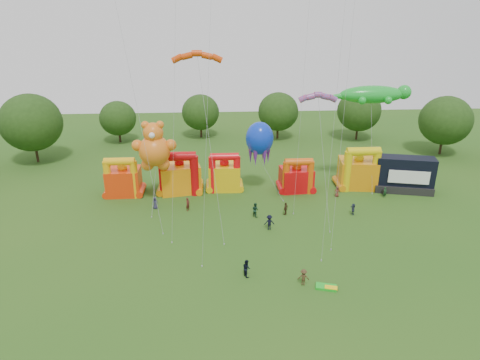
{
  "coord_description": "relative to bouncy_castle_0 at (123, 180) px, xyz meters",
  "views": [
    {
      "loc": [
        -5.15,
        -31.34,
        25.29
      ],
      "look_at": [
        -2.2,
        18.0,
        5.44
      ],
      "focal_mm": 32.0,
      "sensor_mm": 36.0,
      "label": 1
    }
  ],
  "objects": [
    {
      "name": "parafoil_kites",
      "position": [
        7.43,
        -9.32,
        11.94
      ],
      "size": [
        27.86,
        11.23,
        32.32
      ],
      "color": "#D43C0A",
      "rests_on": "ground"
    },
    {
      "name": "tree_ring",
      "position": [
        17.43,
        -26.25,
        3.95
      ],
      "size": [
        121.38,
        123.46,
        12.07
      ],
      "color": "#352314",
      "rests_on": "ground"
    },
    {
      "name": "spectator_3",
      "position": [
        19.8,
        -11.9,
        -1.33
      ],
      "size": [
        1.29,
        0.77,
        1.96
      ],
      "primitive_type": "imported",
      "rotation": [
        0.0,
        0.0,
        3.17
      ],
      "color": "black",
      "rests_on": "ground"
    },
    {
      "name": "folded_kite_bundle",
      "position": [
        23.93,
        -24.11,
        -2.17
      ],
      "size": [
        2.2,
        1.51,
        0.31
      ],
      "color": "green",
      "rests_on": "ground"
    },
    {
      "name": "gecko_kite",
      "position": [
        35.95,
        1.24,
        9.88
      ],
      "size": [
        12.32,
        5.85,
        15.32
      ],
      "color": "green",
      "rests_on": "ground"
    },
    {
      "name": "spectator_4",
      "position": [
        22.45,
        -7.97,
        -1.43
      ],
      "size": [
        0.97,
        1.09,
        1.77
      ],
      "primitive_type": "imported",
      "rotation": [
        0.0,
        0.0,
        4.07
      ],
      "color": "#3F2D19",
      "rests_on": "ground"
    },
    {
      "name": "bouncy_castle_3",
      "position": [
        25.3,
        -0.02,
        -0.23
      ],
      "size": [
        4.89,
        4.07,
        5.43
      ],
      "color": "red",
      "rests_on": "ground"
    },
    {
      "name": "stage_trailer",
      "position": [
        41.15,
        -1.02,
        0.23
      ],
      "size": [
        8.75,
        4.91,
        5.28
      ],
      "color": "black",
      "rests_on": "ground"
    },
    {
      "name": "spectator_0",
      "position": [
        5.07,
        -5.09,
        -1.47
      ],
      "size": [
        0.93,
        0.73,
        1.68
      ],
      "primitive_type": "imported",
      "rotation": [
        0.0,
        0.0,
        0.27
      ],
      "color": "#2B2945",
      "rests_on": "ground"
    },
    {
      "name": "spectator_1",
      "position": [
        9.55,
        -5.95,
        -1.38
      ],
      "size": [
        0.74,
        0.81,
        1.87
      ],
      "primitive_type": "imported",
      "rotation": [
        0.0,
        0.0,
        1.0
      ],
      "color": "#4D1A16",
      "rests_on": "ground"
    },
    {
      "name": "bouncy_castle_4",
      "position": [
        34.81,
        0.77,
        0.24
      ],
      "size": [
        5.95,
        4.99,
        6.74
      ],
      "color": "orange",
      "rests_on": "ground"
    },
    {
      "name": "spectator_2",
      "position": [
        18.41,
        -8.24,
        -1.35
      ],
      "size": [
        1.16,
        1.18,
        1.92
      ],
      "primitive_type": "imported",
      "rotation": [
        0.0,
        0.0,
        2.27
      ],
      "color": "#153625",
      "rests_on": "ground"
    },
    {
      "name": "ground",
      "position": [
        18.59,
        -26.86,
        -2.31
      ],
      "size": [
        160.0,
        160.0,
        0.0
      ],
      "primitive_type": "plane",
      "color": "#255417",
      "rests_on": "ground"
    },
    {
      "name": "spectator_6",
      "position": [
        30.79,
        -2.64,
        -1.52
      ],
      "size": [
        0.92,
        0.83,
        1.59
      ],
      "primitive_type": "imported",
      "rotation": [
        0.0,
        0.0,
        5.74
      ],
      "color": "#5E261A",
      "rests_on": "ground"
    },
    {
      "name": "spectator_8",
      "position": [
        16.29,
        -21.56,
        -1.38
      ],
      "size": [
        0.98,
        1.1,
        1.87
      ],
      "primitive_type": "imported",
      "rotation": [
        0.0,
        0.0,
        1.94
      ],
      "color": "black",
      "rests_on": "ground"
    },
    {
      "name": "teddy_bear_kite",
      "position": [
        5.2,
        -3.07,
        5.03
      ],
      "size": [
        5.97,
        7.17,
        11.73
      ],
      "color": "orange",
      "rests_on": "ground"
    },
    {
      "name": "diamond_kites",
      "position": [
        19.54,
        -12.56,
        13.82
      ],
      "size": [
        20.66,
        18.38,
        35.36
      ],
      "color": "red",
      "rests_on": "ground"
    },
    {
      "name": "bouncy_castle_0",
      "position": [
        0.0,
        0.0,
        0.0
      ],
      "size": [
        4.81,
        3.87,
        6.06
      ],
      "color": "red",
      "rests_on": "ground"
    },
    {
      "name": "spectator_5",
      "position": [
        31.34,
        -8.43,
        -1.53
      ],
      "size": [
        0.65,
        1.5,
        1.56
      ],
      "primitive_type": "imported",
      "rotation": [
        0.0,
        0.0,
        4.58
      ],
      "color": "#292F45",
      "rests_on": "ground"
    },
    {
      "name": "spectator_9",
      "position": [
        21.75,
        -23.4,
        -1.44
      ],
      "size": [
        1.22,
        0.83,
        1.74
      ],
      "primitive_type": "imported",
      "rotation": [
        0.0,
        0.0,
        2.97
      ],
      "color": "#432F1A",
      "rests_on": "ground"
    },
    {
      "name": "bouncy_castle_2",
      "position": [
        14.67,
        1.13,
        0.0
      ],
      "size": [
        4.71,
        3.82,
        6.05
      ],
      "color": "#E2B10B",
      "rests_on": "ground"
    },
    {
      "name": "bouncy_castle_1",
      "position": [
        8.08,
        0.69,
        0.18
      ],
      "size": [
        6.45,
        5.53,
        6.6
      ],
      "color": "orange",
      "rests_on": "ground"
    },
    {
      "name": "octopus_kite",
      "position": [
        20.43,
        -0.66,
        3.09
      ],
      "size": [
        5.18,
        6.1,
        10.59
      ],
      "color": "#0D2FC3",
      "rests_on": "ground"
    },
    {
      "name": "spectator_7",
      "position": [
        37.61,
        -3.25,
        -1.54
      ],
      "size": [
        0.65,
        0.53,
        1.54
      ],
      "primitive_type": "imported",
      "rotation": [
        0.0,
        0.0,
        0.33
      ],
      "color": "#16371C",
      "rests_on": "ground"
    }
  ]
}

